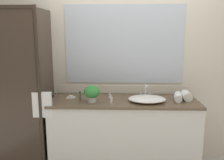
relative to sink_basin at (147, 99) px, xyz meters
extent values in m
cube|color=beige|center=(-0.27, 0.40, 0.37)|extent=(4.40, 0.05, 2.60)
cube|color=beige|center=(-0.27, 0.37, 0.02)|extent=(1.80, 0.01, 0.11)
cube|color=silver|center=(-0.27, 0.37, 0.62)|extent=(1.53, 0.01, 1.01)
cube|color=silver|center=(-0.27, 0.07, -0.50)|extent=(1.80, 0.56, 0.87)
cube|color=brown|center=(-0.27, 0.06, -0.05)|extent=(1.80, 0.58, 0.03)
cylinder|color=#2D2319|center=(-1.22, -0.21, 0.07)|extent=(0.04, 0.04, 2.00)
cube|color=#382B21|center=(-1.22, 0.07, 0.07)|extent=(0.01, 0.57, 1.96)
cylinder|color=#2D2319|center=(-1.20, -0.20, 0.11)|extent=(0.32, 0.02, 0.02)
cube|color=white|center=(-1.20, -0.20, -0.02)|extent=(0.22, 0.04, 0.29)
ellipsoid|color=white|center=(0.00, 0.00, 0.00)|extent=(0.45, 0.33, 0.07)
cube|color=silver|center=(0.00, 0.20, -0.02)|extent=(0.17, 0.04, 0.02)
cylinder|color=silver|center=(0.00, 0.20, 0.06)|extent=(0.02, 0.02, 0.15)
cylinder|color=silver|center=(0.00, 0.14, 0.13)|extent=(0.02, 0.13, 0.02)
cylinder|color=silver|center=(-0.06, 0.20, 0.00)|extent=(0.02, 0.02, 0.04)
cylinder|color=silver|center=(0.06, 0.20, 0.00)|extent=(0.02, 0.02, 0.04)
cylinder|color=beige|center=(-0.66, -0.04, 0.00)|extent=(0.11, 0.11, 0.06)
ellipsoid|color=#317F35|center=(-0.66, -0.04, 0.09)|extent=(0.19, 0.19, 0.15)
cube|color=silver|center=(-0.94, 0.13, -0.03)|extent=(0.10, 0.07, 0.01)
ellipsoid|color=silver|center=(-0.94, 0.13, -0.01)|extent=(0.07, 0.04, 0.02)
cylinder|color=white|center=(-0.45, 0.15, 0.00)|extent=(0.03, 0.03, 0.07)
cylinder|color=#B7B2A8|center=(-0.45, 0.15, 0.04)|extent=(0.02, 0.02, 0.01)
cylinder|color=silver|center=(-0.42, -0.08, 0.00)|extent=(0.03, 0.03, 0.08)
cylinder|color=#B7B2A8|center=(-0.42, -0.08, 0.05)|extent=(0.02, 0.02, 0.01)
cylinder|color=#4C7056|center=(-0.81, 0.05, 0.01)|extent=(0.03, 0.03, 0.09)
cylinder|color=black|center=(-0.81, 0.05, 0.06)|extent=(0.02, 0.02, 0.02)
cylinder|color=white|center=(0.49, 0.09, 0.02)|extent=(0.12, 0.19, 0.11)
cylinder|color=white|center=(0.38, 0.05, 0.01)|extent=(0.13, 0.23, 0.09)
camera|label=1|loc=(-0.32, -2.83, 0.81)|focal=39.38mm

